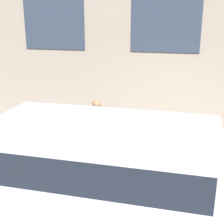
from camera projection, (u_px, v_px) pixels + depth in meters
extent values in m
plane|color=#514F4C|center=(147.00, 182.00, 5.96)|extent=(80.00, 80.00, 0.00)
cube|color=gray|center=(155.00, 152.00, 7.12)|extent=(2.56, 60.00, 0.12)
cube|color=#2D3847|center=(166.00, 7.00, 7.34)|extent=(0.03, 1.67, 2.13)
cube|color=#2D3847|center=(53.00, 7.00, 8.01)|extent=(0.03, 1.67, 2.13)
cylinder|color=gold|center=(128.00, 160.00, 6.55)|extent=(0.35, 0.35, 0.04)
cylinder|color=gold|center=(128.00, 145.00, 6.44)|extent=(0.26, 0.26, 0.74)
sphere|color=#A4891E|center=(128.00, 128.00, 6.33)|extent=(0.27, 0.27, 0.27)
cylinder|color=black|center=(128.00, 124.00, 6.31)|extent=(0.09, 0.09, 0.11)
cylinder|color=gold|center=(136.00, 141.00, 6.37)|extent=(0.09, 0.10, 0.09)
cylinder|color=gold|center=(119.00, 140.00, 6.46)|extent=(0.09, 0.10, 0.09)
cylinder|color=#998466|center=(96.00, 141.00, 6.86)|extent=(0.08, 0.08, 0.58)
cylinder|color=#998466|center=(98.00, 139.00, 6.97)|extent=(0.08, 0.08, 0.58)
cube|color=#72288C|center=(97.00, 118.00, 6.76)|extent=(0.16, 0.11, 0.43)
cylinder|color=#72288C|center=(95.00, 119.00, 6.65)|extent=(0.07, 0.07, 0.41)
cylinder|color=#72288C|center=(98.00, 116.00, 6.86)|extent=(0.07, 0.07, 0.41)
sphere|color=#8C6647|center=(97.00, 104.00, 6.67)|extent=(0.19, 0.19, 0.19)
cylinder|color=black|center=(25.00, 167.00, 5.83)|extent=(0.24, 0.66, 0.66)
cylinder|color=black|center=(203.00, 190.00, 5.08)|extent=(0.24, 0.66, 0.66)
cube|color=silver|center=(93.00, 189.00, 4.56)|extent=(1.97, 5.17, 0.58)
cube|color=silver|center=(101.00, 149.00, 4.34)|extent=(1.73, 3.21, 0.71)
cube|color=#1E232D|center=(101.00, 149.00, 4.34)|extent=(1.74, 2.95, 0.45)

